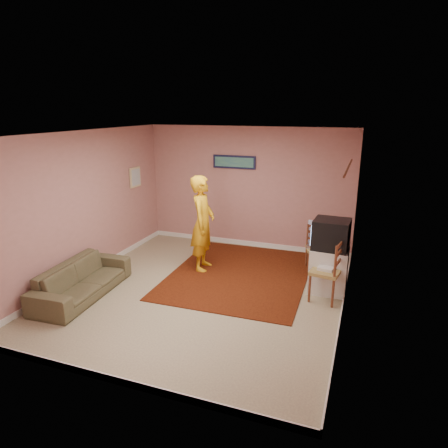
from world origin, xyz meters
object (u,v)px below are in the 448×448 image
(tv_cabinet, at_px, (328,270))
(chair_b, at_px, (326,264))
(sofa, at_px, (82,280))
(chair_a, at_px, (317,244))
(person, at_px, (203,223))
(crt_tv, at_px, (331,234))

(tv_cabinet, xyz_separation_m, chair_b, (-0.02, -0.35, 0.23))
(tv_cabinet, relative_size, sofa, 0.40)
(chair_a, height_order, person, person)
(chair_a, distance_m, sofa, 4.20)
(tv_cabinet, distance_m, sofa, 4.06)
(crt_tv, relative_size, person, 0.33)
(tv_cabinet, distance_m, crt_tv, 0.62)
(tv_cabinet, relative_size, crt_tv, 1.26)
(chair_a, height_order, sofa, chair_a)
(sofa, bearing_deg, person, -42.99)
(chair_a, bearing_deg, person, -178.30)
(chair_b, distance_m, person, 2.40)
(chair_b, bearing_deg, crt_tv, -172.75)
(chair_b, xyz_separation_m, person, (-2.32, 0.53, 0.29))
(crt_tv, bearing_deg, chair_b, -88.29)
(sofa, xyz_separation_m, person, (1.41, 1.72, 0.62))
(person, bearing_deg, sofa, 132.44)
(sofa, bearing_deg, crt_tv, -71.26)
(tv_cabinet, height_order, chair_b, chair_b)
(crt_tv, xyz_separation_m, chair_b, (-0.01, -0.35, -0.39))
(crt_tv, relative_size, chair_b, 1.10)
(sofa, distance_m, person, 2.31)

